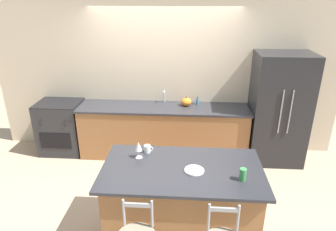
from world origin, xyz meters
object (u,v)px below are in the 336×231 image
at_px(coffee_mug, 148,149).
at_px(pumpkin_decoration, 186,102).
at_px(oven_range, 62,127).
at_px(tumbler_cup, 243,174).
at_px(refrigerator, 278,109).
at_px(wine_glass, 138,147).
at_px(dinner_plate, 194,170).
at_px(soap_bottle, 197,101).

relative_size(coffee_mug, pumpkin_decoration, 0.61).
bearing_deg(oven_range, tumbler_cup, -37.39).
height_order(tumbler_cup, pumpkin_decoration, tumbler_cup).
distance_m(refrigerator, pumpkin_decoration, 1.52).
xyz_separation_m(wine_glass, coffee_mug, (0.08, 0.13, -0.09)).
height_order(dinner_plate, pumpkin_decoration, pumpkin_decoration).
relative_size(dinner_plate, pumpkin_decoration, 1.20).
height_order(tumbler_cup, soap_bottle, tumbler_cup).
xyz_separation_m(oven_range, tumbler_cup, (2.81, -2.15, 0.55)).
relative_size(oven_range, dinner_plate, 4.39).
height_order(pumpkin_decoration, soap_bottle, pumpkin_decoration).
height_order(oven_range, coffee_mug, coffee_mug).
relative_size(wine_glass, tumbler_cup, 1.49).
xyz_separation_m(dinner_plate, soap_bottle, (0.08, 2.16, 0.00)).
bearing_deg(tumbler_cup, refrigerator, 66.36).
bearing_deg(pumpkin_decoration, coffee_mug, -104.13).
distance_m(dinner_plate, pumpkin_decoration, 2.09).
bearing_deg(tumbler_cup, wine_glass, 161.61).
xyz_separation_m(tumbler_cup, pumpkin_decoration, (-0.59, 2.22, -0.04)).
height_order(wine_glass, tumbler_cup, wine_glass).
relative_size(wine_glass, soap_bottle, 1.41).
xyz_separation_m(pumpkin_decoration, soap_bottle, (0.19, 0.08, -0.01)).
height_order(refrigerator, coffee_mug, refrigerator).
relative_size(wine_glass, pumpkin_decoration, 1.11).
height_order(coffee_mug, soap_bottle, soap_bottle).
distance_m(coffee_mug, soap_bottle, 1.91).
xyz_separation_m(wine_glass, soap_bottle, (0.71, 1.93, -0.13)).
bearing_deg(tumbler_cup, pumpkin_decoration, 104.91).
xyz_separation_m(coffee_mug, pumpkin_decoration, (0.43, 1.73, -0.02)).
distance_m(refrigerator, dinner_plate, 2.42).
relative_size(oven_range, tumbler_cup, 7.06).
bearing_deg(refrigerator, oven_range, 179.43).
relative_size(pumpkin_decoration, soap_bottle, 1.27).
bearing_deg(refrigerator, dinner_plate, -125.42).
height_order(oven_range, dinner_plate, dinner_plate).
xyz_separation_m(tumbler_cup, soap_bottle, (-0.40, 2.30, -0.05)).
distance_m(refrigerator, soap_bottle, 1.34).
bearing_deg(oven_range, soap_bottle, 3.58).
bearing_deg(soap_bottle, tumbler_cup, -80.09).
bearing_deg(wine_glass, soap_bottle, 69.83).
height_order(coffee_mug, pumpkin_decoration, pumpkin_decoration).
relative_size(oven_range, coffee_mug, 8.64).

